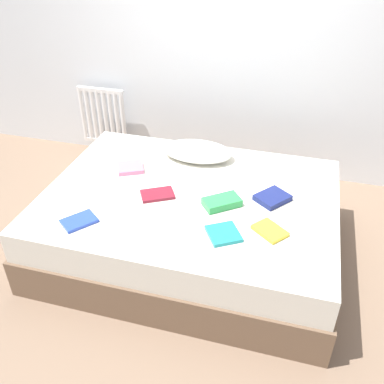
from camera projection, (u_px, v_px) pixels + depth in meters
name	position (u px, v px, depth m)	size (l,w,h in m)	color
ground_plane	(190.00, 249.00, 3.17)	(8.00, 8.00, 0.00)	#7F6651
back_wall	(235.00, 13.00, 3.47)	(6.00, 0.10, 2.80)	silver
bed	(190.00, 223.00, 3.03)	(2.00, 1.50, 0.50)	brown
radiator	(103.00, 116.00, 4.17)	(0.47, 0.04, 0.57)	white
pillow	(197.00, 151.00, 3.27)	(0.55, 0.33, 0.11)	white
textbook_blue	(79.00, 221.00, 2.62)	(0.20, 0.14, 0.02)	#2847B7
textbook_navy	(272.00, 198.00, 2.81)	(0.21, 0.17, 0.04)	navy
textbook_teal	(223.00, 234.00, 2.51)	(0.18, 0.19, 0.02)	teal
textbook_maroon	(157.00, 194.00, 2.86)	(0.22, 0.14, 0.02)	maroon
textbook_yellow	(270.00, 231.00, 2.54)	(0.19, 0.14, 0.02)	yellow
textbook_green	(222.00, 202.00, 2.76)	(0.24, 0.13, 0.05)	green
textbook_pink	(130.00, 168.00, 3.14)	(0.18, 0.17, 0.03)	pink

